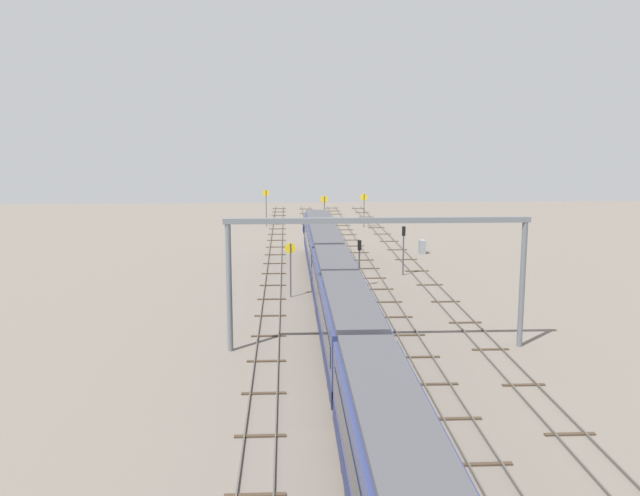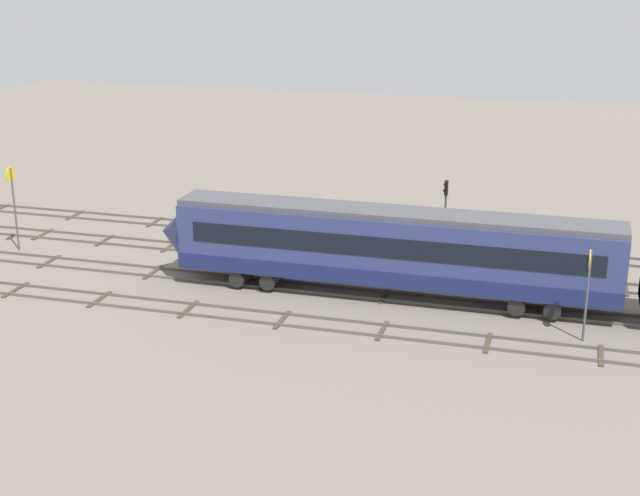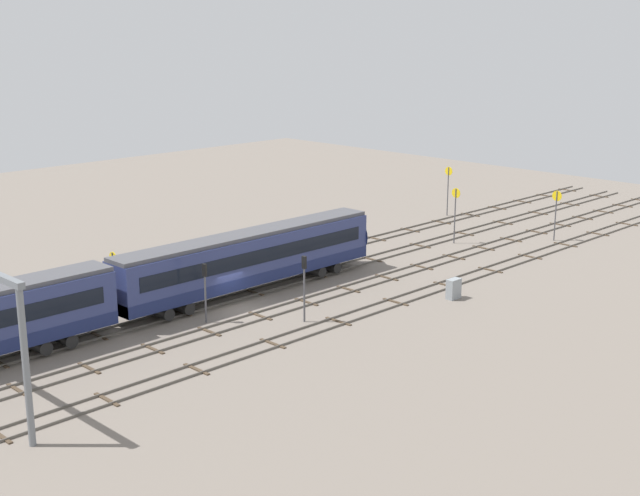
% 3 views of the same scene
% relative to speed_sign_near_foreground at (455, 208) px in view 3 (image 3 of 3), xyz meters
% --- Properties ---
extents(ground_plane, '(141.78, 141.78, 0.00)m').
position_rel_speed_sign_near_foreground_xyz_m(ground_plane, '(-27.62, -0.79, -3.52)').
color(ground_plane, slate).
extents(track_near_foreground, '(125.78, 2.40, 0.16)m').
position_rel_speed_sign_near_foreground_xyz_m(track_near_foreground, '(-27.62, -7.99, -3.45)').
color(track_near_foreground, '#59544C').
rests_on(track_near_foreground, ground).
extents(track_second_near, '(125.78, 2.40, 0.16)m').
position_rel_speed_sign_near_foreground_xyz_m(track_second_near, '(-27.62, -3.19, -3.45)').
color(track_second_near, '#59544C').
rests_on(track_second_near, ground).
extents(track_with_train, '(125.78, 2.40, 0.16)m').
position_rel_speed_sign_near_foreground_xyz_m(track_with_train, '(-27.62, 1.62, -3.45)').
color(track_with_train, '#59544C').
rests_on(track_with_train, ground).
extents(track_second_far, '(125.78, 2.40, 0.16)m').
position_rel_speed_sign_near_foreground_xyz_m(track_second_far, '(-27.62, 6.42, -3.45)').
color(track_second_far, '#59544C').
rests_on(track_second_far, ground).
extents(speed_sign_near_foreground, '(0.14, 0.95, 5.39)m').
position_rel_speed_sign_near_foreground_xyz_m(speed_sign_near_foreground, '(0.00, 0.00, 0.00)').
color(speed_sign_near_foreground, '#4C4C51').
rests_on(speed_sign_near_foreground, ground).
extents(speed_sign_mid_trackside, '(0.14, 0.95, 5.42)m').
position_rel_speed_sign_near_foreground_xyz_m(speed_sign_mid_trackside, '(9.69, 8.10, 0.02)').
color(speed_sign_mid_trackside, '#4C4C51').
rests_on(speed_sign_mid_trackside, ground).
extents(speed_sign_far_trackside, '(0.14, 0.90, 4.66)m').
position_rel_speed_sign_near_foreground_xyz_m(speed_sign_far_trackside, '(-34.63, 4.80, -0.48)').
color(speed_sign_far_trackside, '#4C4C51').
rests_on(speed_sign_far_trackside, ground).
extents(speed_sign_distant_end, '(0.14, 1.02, 4.93)m').
position_rel_speed_sign_near_foreground_xyz_m(speed_sign_distant_end, '(7.80, -6.25, -0.23)').
color(speed_sign_distant_end, '#4C4C51').
rests_on(speed_sign_distant_end, ground).
extents(signal_light_trackside_approach, '(0.31, 0.32, 4.30)m').
position_rel_speed_sign_near_foreground_xyz_m(signal_light_trackside_approach, '(-31.16, -1.42, -0.69)').
color(signal_light_trackside_approach, '#4C4C51').
rests_on(signal_light_trackside_approach, ground).
extents(signal_light_trackside_departure, '(0.31, 0.32, 4.83)m').
position_rel_speed_sign_near_foreground_xyz_m(signal_light_trackside_departure, '(-26.17, -6.27, -0.37)').
color(signal_light_trackside_departure, '#4C4C51').
rests_on(signal_light_trackside_departure, ground).
extents(relay_cabinet, '(1.20, 0.64, 1.58)m').
position_rel_speed_sign_near_foreground_xyz_m(relay_cabinet, '(-14.31, -10.51, -2.73)').
color(relay_cabinet, gray).
rests_on(relay_cabinet, ground).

